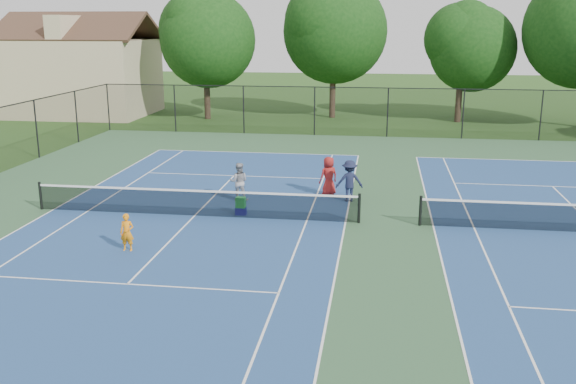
# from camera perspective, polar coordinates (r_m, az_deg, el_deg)

# --- Properties ---
(ground) EXTENTS (140.00, 140.00, 0.00)m
(ground) POSITION_cam_1_polar(r_m,az_deg,el_deg) (22.67, 8.96, -2.86)
(ground) COLOR #234716
(ground) RESTS_ON ground
(court_pad) EXTENTS (36.00, 36.00, 0.01)m
(court_pad) POSITION_cam_1_polar(r_m,az_deg,el_deg) (22.67, 8.96, -2.85)
(court_pad) COLOR #315737
(court_pad) RESTS_ON ground
(tennis_court_left) EXTENTS (12.00, 23.83, 1.07)m
(tennis_court_left) POSITION_cam_1_polar(r_m,az_deg,el_deg) (23.57, -8.30, -1.90)
(tennis_court_left) COLOR navy
(tennis_court_left) RESTS_ON ground
(perimeter_fence) EXTENTS (36.08, 36.08, 3.02)m
(perimeter_fence) POSITION_cam_1_polar(r_m,az_deg,el_deg) (22.25, 9.13, 1.08)
(perimeter_fence) COLOR black
(perimeter_fence) RESTS_ON ground
(tree_back_a) EXTENTS (6.80, 6.80, 9.15)m
(tree_back_a) POSITION_cam_1_polar(r_m,az_deg,el_deg) (47.33, -7.38, 13.73)
(tree_back_a) COLOR #2D2116
(tree_back_a) RESTS_ON ground
(tree_back_b) EXTENTS (7.60, 7.60, 10.03)m
(tree_back_b) POSITION_cam_1_polar(r_m,az_deg,el_deg) (47.76, 4.08, 14.49)
(tree_back_b) COLOR #2D2116
(tree_back_b) RESTS_ON ground
(tree_back_c) EXTENTS (6.00, 6.00, 8.40)m
(tree_back_c) POSITION_cam_1_polar(r_m,az_deg,el_deg) (46.96, 15.25, 12.66)
(tree_back_c) COLOR #2D2116
(tree_back_c) RESTS_ON ground
(clapboard_house) EXTENTS (10.80, 8.10, 7.65)m
(clapboard_house) POSITION_cam_1_polar(r_m,az_deg,el_deg) (51.93, -17.83, 9.98)
(clapboard_house) COLOR tan
(clapboard_house) RESTS_ON ground
(child_player) EXTENTS (0.45, 0.31, 1.18)m
(child_player) POSITION_cam_1_polar(r_m,az_deg,el_deg) (20.29, -14.13, -3.50)
(child_player) COLOR orange
(child_player) RESTS_ON ground
(instructor) EXTENTS (0.80, 0.65, 1.52)m
(instructor) POSITION_cam_1_polar(r_m,az_deg,el_deg) (25.28, -4.39, 0.92)
(instructor) COLOR gray
(instructor) RESTS_ON ground
(bystander_b) EXTENTS (1.15, 0.78, 1.64)m
(bystander_b) POSITION_cam_1_polar(r_m,az_deg,el_deg) (25.19, 5.48, 0.98)
(bystander_b) COLOR #181D36
(bystander_b) RESTS_ON ground
(bystander_c) EXTENTS (0.93, 0.86, 1.60)m
(bystander_c) POSITION_cam_1_polar(r_m,az_deg,el_deg) (26.04, 3.63, 1.42)
(bystander_c) COLOR maroon
(bystander_c) RESTS_ON ground
(ball_crate) EXTENTS (0.42, 0.30, 0.28)m
(ball_crate) POSITION_cam_1_polar(r_m,az_deg,el_deg) (23.53, -4.21, -1.70)
(ball_crate) COLOR #151A96
(ball_crate) RESTS_ON ground
(ball_hopper) EXTENTS (0.35, 0.28, 0.38)m
(ball_hopper) POSITION_cam_1_polar(r_m,az_deg,el_deg) (23.44, -4.23, -0.93)
(ball_hopper) COLOR green
(ball_hopper) RESTS_ON ball_crate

